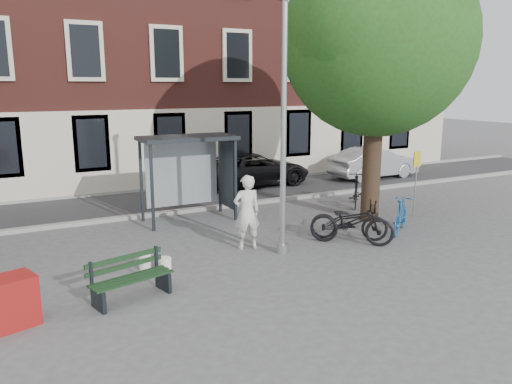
{
  "coord_description": "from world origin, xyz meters",
  "views": [
    {
      "loc": [
        -6.0,
        -10.24,
        4.1
      ],
      "look_at": [
        -0.23,
        0.98,
        1.4
      ],
      "focal_mm": 35.0,
      "sensor_mm": 36.0,
      "label": 1
    }
  ],
  "objects_px": {
    "bus_shelter": "(199,158)",
    "painter": "(247,212)",
    "bike_c": "(349,220)",
    "red_stand": "(8,303)",
    "car_dark": "(253,169)",
    "lamppost": "(283,142)",
    "bike_d": "(356,190)",
    "bike_b": "(401,215)",
    "car_silver": "(374,163)",
    "notice_sign": "(417,169)",
    "bench": "(131,280)",
    "bike_a": "(352,223)"
  },
  "relations": [
    {
      "from": "bus_shelter",
      "to": "painter",
      "type": "relative_size",
      "value": 1.49
    },
    {
      "from": "bike_b",
      "to": "bike_c",
      "type": "height_order",
      "value": "bike_c"
    },
    {
      "from": "bus_shelter",
      "to": "painter",
      "type": "distance_m",
      "value": 3.49
    },
    {
      "from": "painter",
      "to": "car_silver",
      "type": "xyz_separation_m",
      "value": [
        9.52,
        6.36,
        -0.27
      ]
    },
    {
      "from": "lamppost",
      "to": "red_stand",
      "type": "distance_m",
      "value": 6.69
    },
    {
      "from": "notice_sign",
      "to": "bike_c",
      "type": "bearing_deg",
      "value": -174.2
    },
    {
      "from": "painter",
      "to": "red_stand",
      "type": "xyz_separation_m",
      "value": [
        -5.54,
        -1.96,
        -0.51
      ]
    },
    {
      "from": "bike_c",
      "to": "red_stand",
      "type": "height_order",
      "value": "bike_c"
    },
    {
      "from": "lamppost",
      "to": "painter",
      "type": "bearing_deg",
      "value": 129.21
    },
    {
      "from": "lamppost",
      "to": "bike_d",
      "type": "xyz_separation_m",
      "value": [
        4.8,
        3.18,
        -2.22
      ]
    },
    {
      "from": "car_silver",
      "to": "red_stand",
      "type": "distance_m",
      "value": 17.21
    },
    {
      "from": "bike_a",
      "to": "painter",
      "type": "bearing_deg",
      "value": 113.52
    },
    {
      "from": "car_silver",
      "to": "notice_sign",
      "type": "bearing_deg",
      "value": 148.94
    },
    {
      "from": "painter",
      "to": "car_silver",
      "type": "height_order",
      "value": "painter"
    },
    {
      "from": "bus_shelter",
      "to": "red_stand",
      "type": "height_order",
      "value": "bus_shelter"
    },
    {
      "from": "lamppost",
      "to": "notice_sign",
      "type": "distance_m",
      "value": 5.78
    },
    {
      "from": "bike_a",
      "to": "car_silver",
      "type": "xyz_separation_m",
      "value": [
        6.91,
        7.28,
        0.12
      ]
    },
    {
      "from": "lamppost",
      "to": "bus_shelter",
      "type": "height_order",
      "value": "lamppost"
    },
    {
      "from": "bike_a",
      "to": "bike_c",
      "type": "height_order",
      "value": "bike_a"
    },
    {
      "from": "notice_sign",
      "to": "bike_b",
      "type": "bearing_deg",
      "value": -156.1
    },
    {
      "from": "bike_a",
      "to": "bike_d",
      "type": "bearing_deg",
      "value": 3.09
    },
    {
      "from": "car_dark",
      "to": "notice_sign",
      "type": "xyz_separation_m",
      "value": [
        2.25,
        -6.92,
        0.87
      ]
    },
    {
      "from": "painter",
      "to": "car_dark",
      "type": "height_order",
      "value": "painter"
    },
    {
      "from": "lamppost",
      "to": "bike_d",
      "type": "relative_size",
      "value": 3.25
    },
    {
      "from": "bench",
      "to": "bike_b",
      "type": "height_order",
      "value": "bike_b"
    },
    {
      "from": "bike_a",
      "to": "car_dark",
      "type": "bearing_deg",
      "value": 34.19
    },
    {
      "from": "bike_c",
      "to": "car_silver",
      "type": "distance_m",
      "value": 9.69
    },
    {
      "from": "car_dark",
      "to": "car_silver",
      "type": "bearing_deg",
      "value": -101.66
    },
    {
      "from": "bus_shelter",
      "to": "bike_b",
      "type": "bearing_deg",
      "value": -42.14
    },
    {
      "from": "car_dark",
      "to": "red_stand",
      "type": "height_order",
      "value": "car_dark"
    },
    {
      "from": "bike_a",
      "to": "car_silver",
      "type": "distance_m",
      "value": 10.04
    },
    {
      "from": "lamppost",
      "to": "red_stand",
      "type": "bearing_deg",
      "value": -168.92
    },
    {
      "from": "lamppost",
      "to": "bike_c",
      "type": "height_order",
      "value": "lamppost"
    },
    {
      "from": "bus_shelter",
      "to": "bike_d",
      "type": "relative_size",
      "value": 1.52
    },
    {
      "from": "bus_shelter",
      "to": "painter",
      "type": "height_order",
      "value": "bus_shelter"
    },
    {
      "from": "lamppost",
      "to": "painter",
      "type": "distance_m",
      "value": 2.07
    },
    {
      "from": "bike_d",
      "to": "red_stand",
      "type": "bearing_deg",
      "value": 60.88
    },
    {
      "from": "painter",
      "to": "bike_d",
      "type": "relative_size",
      "value": 1.02
    },
    {
      "from": "bike_c",
      "to": "bike_a",
      "type": "bearing_deg",
      "value": -169.91
    },
    {
      "from": "bike_b",
      "to": "red_stand",
      "type": "relative_size",
      "value": 1.85
    },
    {
      "from": "bike_d",
      "to": "bike_b",
      "type": "bearing_deg",
      "value": 113.11
    },
    {
      "from": "bike_a",
      "to": "red_stand",
      "type": "relative_size",
      "value": 2.43
    },
    {
      "from": "bus_shelter",
      "to": "car_dark",
      "type": "xyz_separation_m",
      "value": [
        3.88,
        3.98,
        -1.24
      ]
    },
    {
      "from": "bike_b",
      "to": "bike_c",
      "type": "bearing_deg",
      "value": 49.61
    },
    {
      "from": "bike_c",
      "to": "car_dark",
      "type": "height_order",
      "value": "car_dark"
    },
    {
      "from": "bench",
      "to": "bike_b",
      "type": "relative_size",
      "value": 1.02
    },
    {
      "from": "bike_a",
      "to": "bus_shelter",
      "type": "bearing_deg",
      "value": 74.34
    },
    {
      "from": "lamppost",
      "to": "notice_sign",
      "type": "bearing_deg",
      "value": 11.93
    },
    {
      "from": "bus_shelter",
      "to": "bike_a",
      "type": "bearing_deg",
      "value": -58.62
    },
    {
      "from": "bus_shelter",
      "to": "bike_c",
      "type": "height_order",
      "value": "bus_shelter"
    }
  ]
}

